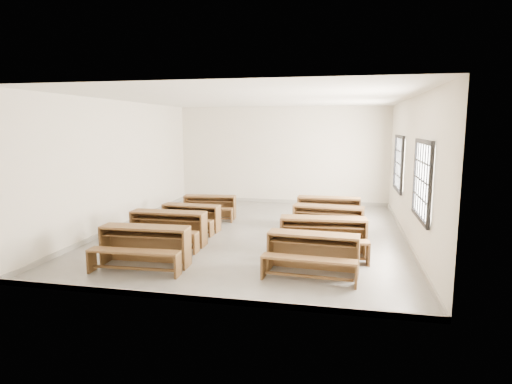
% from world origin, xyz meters
% --- Properties ---
extents(room, '(8.50, 8.50, 3.20)m').
position_xyz_m(room, '(0.09, 0.00, 2.14)').
color(room, slate).
rests_on(room, ground).
extents(desk_set_0, '(1.68, 0.92, 0.74)m').
position_xyz_m(desk_set_0, '(-1.51, -2.88, 0.43)').
color(desk_set_0, brown).
rests_on(desk_set_0, ground).
extents(desk_set_1, '(1.65, 0.87, 0.74)m').
position_xyz_m(desk_set_1, '(-1.65, -1.47, 0.43)').
color(desk_set_1, brown).
rests_on(desk_set_1, ground).
extents(desk_set_2, '(1.48, 0.83, 0.65)m').
position_xyz_m(desk_set_2, '(-1.62, -0.14, 0.38)').
color(desk_set_2, brown).
rests_on(desk_set_2, ground).
extents(desk_set_3, '(1.50, 0.87, 0.65)m').
position_xyz_m(desk_set_3, '(-1.60, 1.30, 0.38)').
color(desk_set_3, brown).
rests_on(desk_set_3, ground).
extents(desk_set_4, '(1.64, 0.93, 0.72)m').
position_xyz_m(desk_set_4, '(1.57, -2.66, 0.42)').
color(desk_set_4, brown).
rests_on(desk_set_4, ground).
extents(desk_set_5, '(1.77, 1.00, 0.77)m').
position_xyz_m(desk_set_5, '(1.69, -1.55, 0.45)').
color(desk_set_5, brown).
rests_on(desk_set_5, ground).
extents(desk_set_6, '(1.70, 1.00, 0.73)m').
position_xyz_m(desk_set_6, '(1.72, -0.06, 0.43)').
color(desk_set_6, brown).
rests_on(desk_set_6, ground).
extents(desk_set_7, '(1.64, 0.87, 0.73)m').
position_xyz_m(desk_set_7, '(1.69, 1.19, 0.43)').
color(desk_set_7, brown).
rests_on(desk_set_7, ground).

